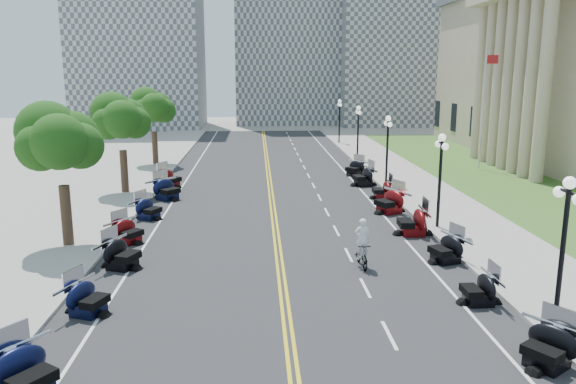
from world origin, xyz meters
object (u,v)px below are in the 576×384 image
object	(u,v)px
bicycle	(362,255)
cyclist_rider	(363,221)
flagpole	(483,111)
motorcycle_n_3	(548,345)

from	to	relation	value
bicycle	cyclist_rider	size ratio (longest dim) A/B	1.03
cyclist_rider	bicycle	bearing A→B (deg)	-0.00
flagpole	bicycle	bearing A→B (deg)	-121.57
motorcycle_n_3	bicycle	bearing A→B (deg)	168.97
flagpole	motorcycle_n_3	bearing A→B (deg)	-108.54
motorcycle_n_3	bicycle	distance (m)	9.33
bicycle	flagpole	bearing A→B (deg)	55.26
flagpole	cyclist_rider	world-z (taller)	flagpole
flagpole	cyclist_rider	xyz separation A→B (m)	(-14.51, -23.61, -2.98)
motorcycle_n_3	cyclist_rider	world-z (taller)	cyclist_rider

